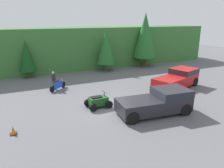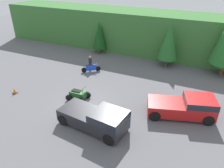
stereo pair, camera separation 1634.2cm
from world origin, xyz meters
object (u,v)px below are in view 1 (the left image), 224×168
Objects in this scene: dirt_bike at (58,85)px; rider_person at (54,80)px; quad_atv at (98,102)px; traffic_cone at (13,130)px; pickup_truck_second at (159,101)px; pickup_truck_red at (178,78)px.

rider_person reaches higher than dirt_bike.
quad_atv is 6.48m from rider_person.
traffic_cone is at bearing -166.39° from quad_atv.
pickup_truck_second is at bearing -81.76° from rider_person.
pickup_truck_red is at bearing 12.12° from traffic_cone.
dirt_bike is at bearing 142.55° from pickup_truck_red.
pickup_truck_second is 4.64m from quad_atv.
dirt_bike is (-5.55, 8.59, -0.49)m from pickup_truck_second.
pickup_truck_red is 12.35m from rider_person.
dirt_bike is at bearing 60.63° from traffic_cone.
quad_atv is (1.95, -5.72, 0.01)m from dirt_bike.
quad_atv is at bearing 147.55° from pickup_truck_second.
pickup_truck_second is at bearing -6.68° from traffic_cone.
traffic_cone is at bearing 174.90° from pickup_truck_red.
quad_atv reaches higher than dirt_bike.
pickup_truck_second reaches higher than traffic_cone.
rider_person reaches higher than traffic_cone.
traffic_cone is (-15.41, -3.31, -0.70)m from pickup_truck_red.
rider_person is (-0.29, 0.35, 0.51)m from dirt_bike.
quad_atv is (-9.28, -1.58, -0.48)m from pickup_truck_red.
pickup_truck_second is 10.67m from rider_person.
pickup_truck_red is 2.86× the size of quad_atv.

